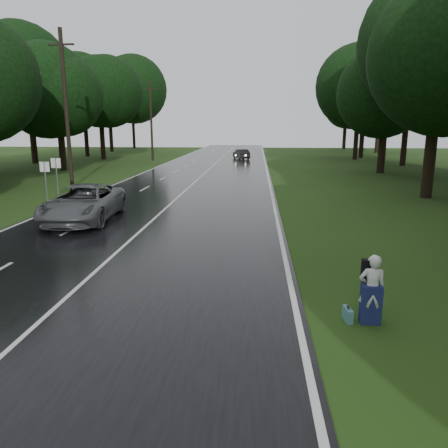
# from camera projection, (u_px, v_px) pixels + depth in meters

# --- Properties ---
(ground) EXTENTS (160.00, 160.00, 0.00)m
(ground) POSITION_uv_depth(u_px,v_px,m) (56.00, 309.00, 10.40)
(ground) COLOR #234113
(ground) RESTS_ON ground
(road) EXTENTS (12.00, 140.00, 0.04)m
(road) POSITION_uv_depth(u_px,v_px,m) (187.00, 189.00, 29.83)
(road) COLOR black
(road) RESTS_ON ground
(lane_center) EXTENTS (0.12, 140.00, 0.01)m
(lane_center) POSITION_uv_depth(u_px,v_px,m) (187.00, 189.00, 29.82)
(lane_center) COLOR silver
(lane_center) RESTS_ON road
(grey_car) EXTENTS (3.06, 6.06, 1.65)m
(grey_car) POSITION_uv_depth(u_px,v_px,m) (84.00, 203.00, 19.76)
(grey_car) COLOR #525557
(grey_car) RESTS_ON road
(far_car) EXTENTS (2.52, 4.12, 1.28)m
(far_car) POSITION_uv_depth(u_px,v_px,m) (241.00, 154.00, 56.73)
(far_car) COLOR black
(far_car) RESTS_ON road
(hitchhiker) EXTENTS (0.60, 0.55, 1.60)m
(hitchhiker) POSITION_uv_depth(u_px,v_px,m) (371.00, 291.00, 9.52)
(hitchhiker) COLOR silver
(hitchhiker) RESTS_ON ground
(suitcase) EXTENTS (0.18, 0.44, 0.31)m
(suitcase) POSITION_uv_depth(u_px,v_px,m) (348.00, 315.00, 9.72)
(suitcase) COLOR teal
(suitcase) RESTS_ON ground
(utility_pole_mid) EXTENTS (1.80, 0.28, 10.77)m
(utility_pole_mid) POSITION_uv_depth(u_px,v_px,m) (72.00, 187.00, 31.04)
(utility_pole_mid) COLOR black
(utility_pole_mid) RESTS_ON ground
(utility_pole_far) EXTENTS (1.80, 0.28, 9.74)m
(utility_pole_far) POSITION_uv_depth(u_px,v_px,m) (153.00, 161.00, 54.84)
(utility_pole_far) COLOR black
(utility_pole_far) RESTS_ON ground
(road_sign_a) EXTENTS (0.56, 0.10, 2.35)m
(road_sign_a) POSITION_uv_depth(u_px,v_px,m) (48.00, 203.00, 24.74)
(road_sign_a) COLOR white
(road_sign_a) RESTS_ON ground
(road_sign_b) EXTENTS (0.59, 0.10, 2.46)m
(road_sign_b) POSITION_uv_depth(u_px,v_px,m) (59.00, 199.00, 26.12)
(road_sign_b) COLOR white
(road_sign_b) RESTS_ON ground
(tree_left_e) EXTENTS (8.13, 8.13, 12.70)m
(tree_left_e) POSITION_uv_depth(u_px,v_px,m) (64.00, 170.00, 42.84)
(tree_left_e) COLOR black
(tree_left_e) RESTS_ON ground
(tree_left_f) EXTENTS (9.90, 9.90, 15.46)m
(tree_left_f) POSITION_uv_depth(u_px,v_px,m) (104.00, 159.00, 56.90)
(tree_left_f) COLOR black
(tree_left_f) RESTS_ON ground
(tree_right_d) EXTENTS (9.20, 9.20, 14.38)m
(tree_right_d) POSITION_uv_depth(u_px,v_px,m) (425.00, 198.00, 26.51)
(tree_right_d) COLOR black
(tree_right_d) RESTS_ON ground
(tree_right_e) EXTENTS (8.04, 8.04, 12.56)m
(tree_right_e) POSITION_uv_depth(u_px,v_px,m) (380.00, 173.00, 40.40)
(tree_right_e) COLOR black
(tree_right_e) RESTS_ON ground
(tree_right_f) EXTENTS (10.00, 10.00, 15.63)m
(tree_right_f) POSITION_uv_depth(u_px,v_px,m) (355.00, 159.00, 56.62)
(tree_right_f) COLOR black
(tree_right_f) RESTS_ON ground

